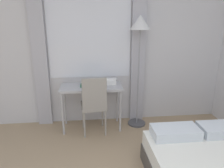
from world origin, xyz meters
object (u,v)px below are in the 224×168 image
object	(u,v)px
standing_lamp	(140,36)
book	(87,85)
desk_chair	(94,102)
telephone	(111,81)
desk	(91,91)

from	to	relation	value
standing_lamp	book	xyz separation A→B (m)	(-0.87, -0.03, -0.79)
desk_chair	telephone	world-z (taller)	desk_chair
desk_chair	standing_lamp	world-z (taller)	standing_lamp
desk	standing_lamp	world-z (taller)	standing_lamp
desk_chair	standing_lamp	distance (m)	1.30
desk	desk_chair	xyz separation A→B (m)	(0.04, -0.22, -0.13)
desk_chair	telephone	xyz separation A→B (m)	(0.31, 0.31, 0.25)
standing_lamp	telephone	bearing A→B (deg)	173.51
desk	standing_lamp	xyz separation A→B (m)	(0.81, 0.04, 0.89)
desk	telephone	xyz separation A→B (m)	(0.35, 0.09, 0.13)
standing_lamp	book	distance (m)	1.18
desk	standing_lamp	bearing A→B (deg)	2.68
desk	telephone	bearing A→B (deg)	14.57
desk_chair	telephone	size ratio (longest dim) A/B	5.30
desk	book	world-z (taller)	book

